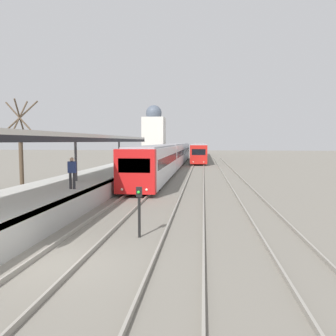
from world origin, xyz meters
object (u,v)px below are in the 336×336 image
object	(u,v)px
person_on_platform	(72,171)
signal_post_near	(139,206)
train_near	(172,155)
train_far	(200,150)

from	to	relation	value
person_on_platform	signal_post_near	size ratio (longest dim) A/B	0.90
person_on_platform	train_near	bearing A→B (deg)	84.27
person_on_platform	train_near	distance (m)	26.85
person_on_platform	signal_post_near	distance (m)	6.77
train_far	train_near	bearing A→B (deg)	-97.93
train_near	train_far	size ratio (longest dim) A/B	1.10
person_on_platform	signal_post_near	xyz separation A→B (m)	(4.56, -4.94, -0.79)
train_far	signal_post_near	distance (m)	56.71
person_on_platform	train_far	world-z (taller)	train_far
train_far	signal_post_near	bearing A→B (deg)	-91.63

